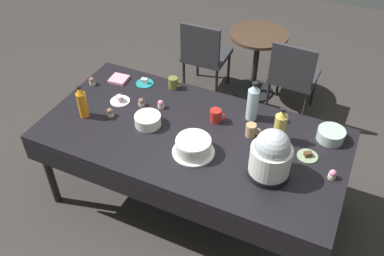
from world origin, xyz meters
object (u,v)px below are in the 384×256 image
Objects in this scene: glass_salad_bowl at (331,135)px; dessert_plate_sage at (308,156)px; slow_cooker at (271,155)px; cupcake_lemon at (161,104)px; cupcake_cocoa at (141,102)px; coffee_mug_red at (216,116)px; soda_bottle_orange_juice at (82,102)px; dessert_plate_teal at (145,83)px; cupcake_berry at (333,174)px; cupcake_rose at (110,112)px; round_cafe_table at (257,52)px; maroon_chair_right at (293,74)px; potluck_table at (192,140)px; coffee_mug_tan at (251,130)px; soda_bottle_ginger_ale at (280,126)px; soda_bottle_water at (253,102)px; cupcake_mint at (92,81)px; coffee_mug_olive at (173,83)px; dessert_plate_white at (120,100)px; frosted_layer_cake at (193,146)px; ceramic_snack_bowl at (148,120)px; maroon_chair_left at (205,53)px.

glass_salad_bowl is 1.37× the size of dessert_plate_sage.
slow_cooker reaches higher than cupcake_lemon.
coffee_mug_red is (0.60, 0.07, 0.02)m from cupcake_cocoa.
slow_cooker is 1.32× the size of soda_bottle_orange_juice.
dessert_plate_teal is 1.67m from cupcake_berry.
round_cafe_table is (0.59, 1.79, -0.28)m from cupcake_rose.
maroon_chair_right is (1.04, 1.56, -0.29)m from cupcake_rose.
potluck_table is 3.06× the size of round_cafe_table.
cupcake_berry is 0.57× the size of coffee_mug_tan.
soda_bottle_water reaches higher than soda_bottle_ginger_ale.
soda_bottle_orange_juice is 1.26m from soda_bottle_water.
soda_bottle_orange_juice reaches higher than cupcake_lemon.
slow_cooker is 1.27m from cupcake_rose.
cupcake_rose is 0.09× the size of round_cafe_table.
coffee_mug_olive is (0.63, 0.24, 0.02)m from cupcake_mint.
dessert_plate_white is 0.78m from coffee_mug_red.
dessert_plate_sage is 1.31m from cupcake_cocoa.
coffee_mug_olive is at bearing 126.95° from frosted_layer_cake.
cupcake_mint is at bearing 167.47° from slow_cooker.
cupcake_mint is at bearing 173.73° from cupcake_berry.
cupcake_berry reaches higher than potluck_table.
soda_bottle_orange_juice is at bearing -165.33° from coffee_mug_tan.
cupcake_cocoa is (-1.41, -0.23, -0.01)m from glass_salad_bowl.
dessert_plate_white is at bearing 171.25° from potluck_table.
soda_bottle_water is at bearing 14.73° from cupcake_lemon.
cupcake_rose is 0.57× the size of coffee_mug_tan.
maroon_chair_right is 0.50m from round_cafe_table.
maroon_chair_right reaches higher than cupcake_cocoa.
ceramic_snack_bowl reaches higher than dessert_plate_sage.
dessert_plate_white is at bearing 61.14° from soda_bottle_orange_juice.
soda_bottle_water is 0.37× the size of maroon_chair_right.
soda_bottle_water reaches higher than ceramic_snack_bowl.
slow_cooker is at bearing -84.32° from soda_bottle_ginger_ale.
cupcake_rose is 1.26m from soda_bottle_ginger_ale.
maroon_chair_right is (0.74, 1.31, -0.29)m from cupcake_lemon.
coffee_mug_tan is (1.40, -0.05, 0.02)m from cupcake_mint.
soda_bottle_water reaches higher than cupcake_rose.
round_cafe_table is at bearing 66.31° from dessert_plate_teal.
cupcake_berry is 0.08× the size of maroon_chair_right.
dessert_plate_white is 1.74m from round_cafe_table.
frosted_layer_cake is at bearing -100.43° from maroon_chair_right.
cupcake_mint is 1.40m from coffee_mug_tan.
cupcake_berry is 1.64m from maroon_chair_right.
cupcake_lemon is 1.00× the size of cupcake_berry.
cupcake_berry reaches higher than dessert_plate_teal.
cupcake_rose is at bearing -172.41° from dessert_plate_sage.
potluck_table is 0.35m from ceramic_snack_bowl.
coffee_mug_olive is at bearing -80.69° from maroon_chair_left.
soda_bottle_orange_juice is (-1.73, -0.52, 0.08)m from glass_salad_bowl.
soda_bottle_orange_juice reaches higher than cupcake_rose.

